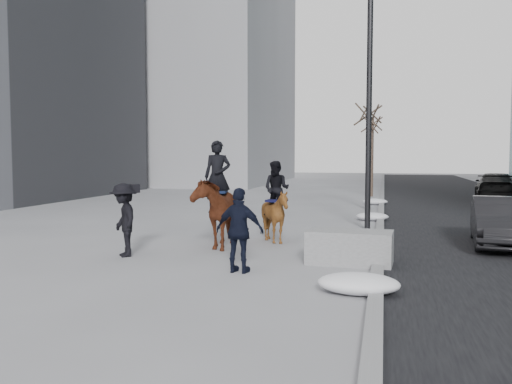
% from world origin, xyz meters
% --- Properties ---
extents(ground, '(120.00, 120.00, 0.00)m').
position_xyz_m(ground, '(0.00, 0.00, 0.00)').
color(ground, gray).
rests_on(ground, ground).
extents(road, '(8.00, 90.00, 0.01)m').
position_xyz_m(road, '(7.00, 10.00, 0.01)').
color(road, black).
rests_on(road, ground).
extents(curb, '(0.25, 90.00, 0.12)m').
position_xyz_m(curb, '(3.00, 10.00, 0.06)').
color(curb, gray).
rests_on(curb, ground).
extents(planter, '(1.92, 1.06, 0.75)m').
position_xyz_m(planter, '(2.38, 0.20, 0.37)').
color(planter, gray).
rests_on(planter, ground).
extents(car_near, '(1.77, 4.07, 1.30)m').
position_xyz_m(car_near, '(6.14, 3.48, 0.65)').
color(car_near, black).
rests_on(car_near, ground).
extents(car_far, '(2.87, 5.28, 1.45)m').
position_xyz_m(car_far, '(8.89, 18.97, 0.73)').
color(car_far, black).
rests_on(car_far, ground).
extents(tree_near, '(1.20, 1.20, 5.08)m').
position_xyz_m(tree_near, '(2.40, 12.56, 2.54)').
color(tree_near, '#32271E').
rests_on(tree_near, ground).
extents(tree_far, '(1.20, 1.20, 5.06)m').
position_xyz_m(tree_far, '(2.40, 20.02, 2.53)').
color(tree_far, '#372921').
rests_on(tree_far, ground).
extents(mounted_left, '(1.30, 2.29, 2.81)m').
position_xyz_m(mounted_left, '(-1.20, 1.70, 1.04)').
color(mounted_left, '#451D0D').
rests_on(mounted_left, ground).
extents(mounted_right, '(1.41, 1.53, 2.26)m').
position_xyz_m(mounted_right, '(0.22, 2.64, 0.91)').
color(mounted_right, '#4B280F').
rests_on(mounted_right, ground).
extents(feeder, '(1.07, 0.92, 1.75)m').
position_xyz_m(feeder, '(0.23, -1.23, 0.88)').
color(feeder, black).
rests_on(feeder, ground).
extents(camera_crew, '(1.22, 1.29, 1.75)m').
position_xyz_m(camera_crew, '(-2.92, -0.15, 0.89)').
color(camera_crew, black).
rests_on(camera_crew, ground).
extents(lamppost, '(0.25, 3.08, 9.09)m').
position_xyz_m(lamppost, '(2.60, 5.54, 4.99)').
color(lamppost, black).
rests_on(lamppost, ground).
extents(snow_piles, '(1.44, 18.07, 0.36)m').
position_xyz_m(snow_piles, '(2.70, 4.56, 0.16)').
color(snow_piles, silver).
rests_on(snow_piles, ground).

